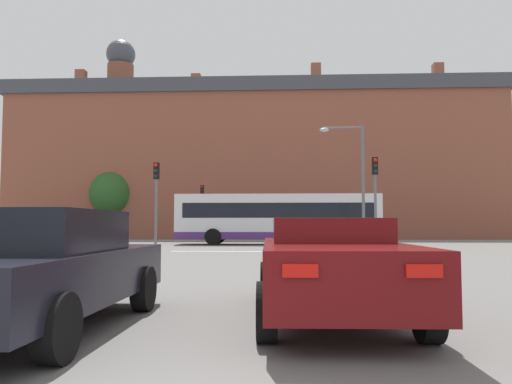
{
  "coord_description": "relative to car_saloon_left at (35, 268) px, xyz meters",
  "views": [
    {
      "loc": [
        1.13,
        -2.06,
        1.24
      ],
      "look_at": [
        -0.33,
        28.83,
        3.26
      ],
      "focal_mm": 35.0,
      "sensor_mm": 36.0,
      "label": 1
    }
  ],
  "objects": [
    {
      "name": "street_lamp_junction",
      "position": [
        6.86,
        20.68,
        3.34
      ],
      "size": [
        2.35,
        0.36,
        6.54
      ],
      "color": "slate",
      "rests_on": "ground_plane"
    },
    {
      "name": "far_pavement",
      "position": [
        1.76,
        32.41,
        -0.73
      ],
      "size": [
        68.7,
        2.5,
        0.01
      ],
      "primitive_type": "cube",
      "color": "gray",
      "rests_on": "ground_plane"
    },
    {
      "name": "traffic_light_near_right",
      "position": [
        7.27,
        17.21,
        2.17
      ],
      "size": [
        0.26,
        0.31,
        4.33
      ],
      "color": "slate",
      "rests_on": "ground_plane"
    },
    {
      "name": "brick_civic_building",
      "position": [
        0.39,
        42.46,
        6.38
      ],
      "size": [
        44.76,
        12.52,
        19.7
      ],
      "color": "brown",
      "rests_on": "ground_plane"
    },
    {
      "name": "car_roadster_right",
      "position": [
        3.56,
        0.96,
        -0.04
      ],
      "size": [
        1.99,
        4.53,
        1.32
      ],
      "rotation": [
        0.0,
        0.0,
        0.02
      ],
      "color": "#600C0F",
      "rests_on": "ground_plane"
    },
    {
      "name": "traffic_light_near_left",
      "position": [
        -3.04,
        17.87,
        2.11
      ],
      "size": [
        0.26,
        0.31,
        4.22
      ],
      "color": "slate",
      "rests_on": "ground_plane"
    },
    {
      "name": "bus_crossing_lead",
      "position": [
        2.76,
        25.31,
        0.93
      ],
      "size": [
        12.51,
        2.67,
        3.09
      ],
      "rotation": [
        0.0,
        0.0,
        1.57
      ],
      "color": "silver",
      "rests_on": "ground_plane"
    },
    {
      "name": "traffic_light_far_left",
      "position": [
        -3.0,
        31.83,
        2.11
      ],
      "size": [
        0.26,
        0.31,
        4.23
      ],
      "color": "slate",
      "rests_on": "ground_plane"
    },
    {
      "name": "pedestrian_waiting",
      "position": [
        4.2,
        32.67,
        0.21
      ],
      "size": [
        0.46,
        0.38,
        1.62
      ],
      "rotation": [
        0.0,
        0.0,
        0.48
      ],
      "color": "black",
      "rests_on": "ground_plane"
    },
    {
      "name": "car_saloon_left",
      "position": [
        0.0,
        0.0,
        0.0
      ],
      "size": [
        2.08,
        4.48,
        1.41
      ],
      "rotation": [
        0.0,
        0.0,
        -0.01
      ],
      "color": "black",
      "rests_on": "ground_plane"
    },
    {
      "name": "tree_by_building",
      "position": [
        -11.79,
        36.95,
        3.15
      ],
      "size": [
        3.7,
        3.7,
        5.84
      ],
      "color": "#4C3823",
      "rests_on": "ground_plane"
    },
    {
      "name": "stop_line_strip",
      "position": [
        1.76,
        17.23,
        -0.73
      ],
      "size": [
        7.83,
        0.3,
        0.01
      ],
      "primitive_type": "cube",
      "color": "silver",
      "rests_on": "ground_plane"
    }
  ]
}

